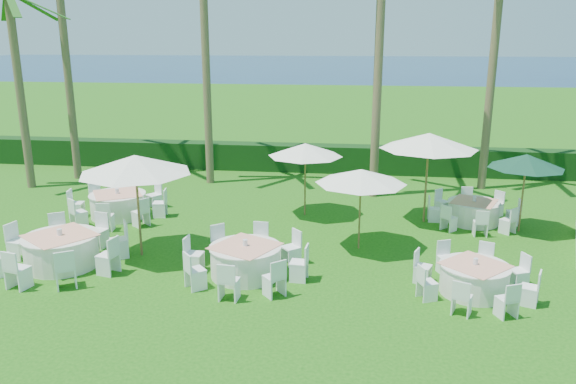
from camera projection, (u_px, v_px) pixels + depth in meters
name	position (u px, v px, depth m)	size (l,w,h in m)	color
ground	(285.00, 280.00, 14.14)	(120.00, 120.00, 0.00)	#15500D
hedge	(321.00, 158.00, 25.45)	(34.00, 1.00, 1.20)	black
ocean	(355.00, 68.00, 111.61)	(260.00, 260.00, 0.00)	#071D4A
banquet_table_a	(62.00, 250.00, 14.89)	(3.44, 3.44, 1.03)	silver
banquet_table_b	(246.00, 260.00, 14.28)	(3.22, 3.22, 0.97)	silver
banquet_table_c	(474.00, 278.00, 13.32)	(2.79, 2.79, 0.88)	silver
banquet_table_d	(118.00, 204.00, 18.99)	(3.29, 3.29, 0.99)	silver
banquet_table_f	(473.00, 211.00, 18.38)	(2.92, 2.92, 0.89)	silver
umbrella_a	(135.00, 164.00, 15.05)	(3.05, 3.05, 2.86)	brown
umbrella_b	(361.00, 176.00, 15.68)	(2.58, 2.58, 2.35)	brown
umbrella_c	(305.00, 150.00, 18.71)	(2.51, 2.51, 2.49)	brown
umbrella_d	(429.00, 141.00, 17.89)	(3.14, 3.14, 2.96)	brown
umbrella_green	(526.00, 161.00, 17.06)	(2.29, 2.29, 2.47)	brown
palm_a	(62.00, 22.00, 22.64)	(4.20, 4.39, 11.99)	brown
palm_b	(206.00, 56.00, 22.23)	(4.41, 4.06, 9.45)	brown
palm_c	(379.00, 51.00, 20.16)	(4.26, 4.36, 9.93)	brown
palm_d	(493.00, 63.00, 21.40)	(4.17, 4.40, 9.02)	brown
palm_f	(19.00, 82.00, 21.77)	(4.39, 4.20, 7.55)	brown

